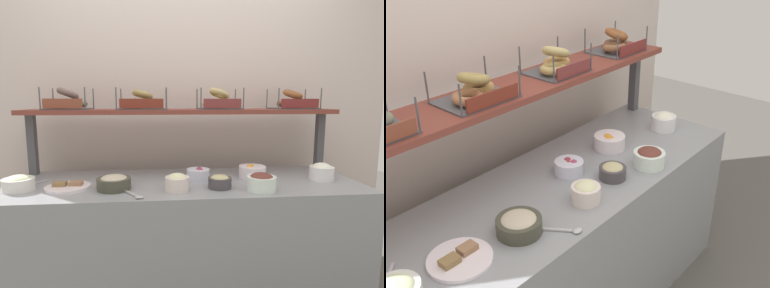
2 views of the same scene
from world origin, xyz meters
The scene contains 20 objects.
back_wall centered at (0.00, 0.55, 1.20)m, with size 3.30×0.06×2.40m, color beige.
deli_counter centered at (0.00, 0.00, 0.42)m, with size 2.10×0.70×0.85m, color gray.
shelf_riser_left centered at (-0.99, 0.27, 1.05)m, with size 0.05×0.05×0.40m, color #4C4C51.
shelf_riser_right centered at (0.99, 0.27, 1.05)m, with size 0.05×0.05×0.40m, color #4C4C51.
upper_shelf centered at (0.00, 0.27, 1.26)m, with size 2.06×0.32×0.03m, color brown.
bowl_tuna_salad centered at (-0.41, -0.13, 0.89)m, with size 0.19×0.19×0.08m.
bowl_potato_salad centered at (-0.06, -0.19, 0.90)m, with size 0.13×0.13×0.10m.
bowl_chocolate_spread centered at (0.40, -0.23, 0.90)m, with size 0.16×0.16×0.10m.
bowl_hummus centered at (0.18, -0.16, 0.89)m, with size 0.13×0.13×0.08m.
bowl_cream_cheese centered at (0.84, -0.05, 0.90)m, with size 0.14×0.14×0.11m.
bowl_beet_salad centered at (0.08, 0.03, 0.89)m, with size 0.14×0.14×0.08m.
bowl_fruit_salad centered at (0.43, 0.05, 0.89)m, with size 0.17×0.17×0.09m.
bowl_scallion_spread centered at (-0.92, -0.10, 0.89)m, with size 0.17×0.17×0.08m.
serving_plate_white centered at (-0.67, -0.09, 0.86)m, with size 0.24×0.24×0.04m.
serving_spoon_near_plate centered at (-0.92, -0.01, 0.86)m, with size 0.14×0.13×0.01m.
serving_spoon_by_edge centered at (-0.28, -0.28, 0.86)m, with size 0.12×0.15×0.01m.
bagel_basket_poppy centered at (-0.74, 0.26, 1.33)m, with size 0.29×0.25×0.15m.
bagel_basket_everything centered at (-0.26, 0.26, 1.32)m, with size 0.32×0.26×0.14m.
bagel_basket_sesame centered at (0.25, 0.26, 1.33)m, with size 0.29×0.25×0.15m.
bagel_basket_cinnamon_raisin centered at (0.77, 0.27, 1.33)m, with size 0.30×0.25×0.14m.
Camera 1 is at (-0.13, -1.79, 1.34)m, focal length 28.33 mm.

